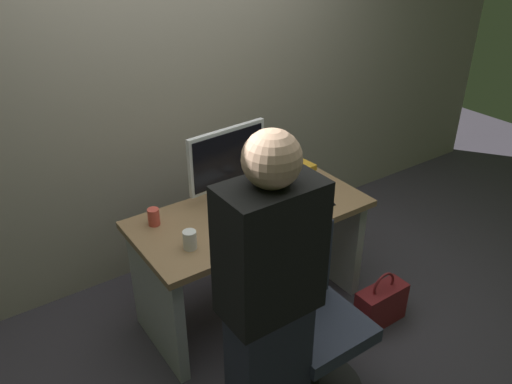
{
  "coord_description": "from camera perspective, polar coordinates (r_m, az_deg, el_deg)",
  "views": [
    {
      "loc": [
        -1.44,
        -2.13,
        2.29
      ],
      "look_at": [
        0.0,
        -0.05,
        0.89
      ],
      "focal_mm": 35.67,
      "sensor_mm": 36.0,
      "label": 1
    }
  ],
  "objects": [
    {
      "name": "ground_plane",
      "position": [
        3.44,
        -0.49,
        -12.69
      ],
      "size": [
        9.0,
        9.0,
        0.0
      ],
      "primitive_type": "plane",
      "color": "#3D3842"
    },
    {
      "name": "wall_back",
      "position": [
        3.4,
        -8.97,
        15.24
      ],
      "size": [
        6.4,
        0.1,
        3.0
      ],
      "primitive_type": "cube",
      "color": "#9E9384",
      "rests_on": "ground"
    },
    {
      "name": "cup_by_monitor",
      "position": [
        2.91,
        -11.4,
        -2.76
      ],
      "size": [
        0.07,
        0.07,
        0.1
      ],
      "primitive_type": "cylinder",
      "color": "#D84C3F",
      "rests_on": "desk"
    },
    {
      "name": "office_chair",
      "position": [
        2.71,
        6.27,
        -14.64
      ],
      "size": [
        0.52,
        0.52,
        0.94
      ],
      "color": "black",
      "rests_on": "ground"
    },
    {
      "name": "cell_phone",
      "position": [
        3.13,
        7.74,
        -0.93
      ],
      "size": [
        0.1,
        0.16,
        0.01
      ],
      "primitive_type": "cube",
      "rotation": [
        0.0,
        0.0,
        -0.25
      ],
      "color": "black",
      "rests_on": "desk"
    },
    {
      "name": "monitor",
      "position": [
        3.03,
        -3.19,
        3.59
      ],
      "size": [
        0.54,
        0.16,
        0.46
      ],
      "color": "silver",
      "rests_on": "desk"
    },
    {
      "name": "keyboard",
      "position": [
        2.89,
        -0.57,
        -3.22
      ],
      "size": [
        0.43,
        0.14,
        0.02
      ],
      "primitive_type": "cube",
      "rotation": [
        0.0,
        0.0,
        -0.03
      ],
      "color": "white",
      "rests_on": "desk"
    },
    {
      "name": "desk",
      "position": [
        3.13,
        -0.52,
        -5.71
      ],
      "size": [
        1.41,
        0.68,
        0.74
      ],
      "color": "#93704C",
      "rests_on": "ground"
    },
    {
      "name": "cup_near_keyboard",
      "position": [
        2.68,
        -7.43,
        -5.34
      ],
      "size": [
        0.07,
        0.07,
        0.1
      ],
      "primitive_type": "cylinder",
      "color": "silver",
      "rests_on": "desk"
    },
    {
      "name": "handbag",
      "position": [
        3.34,
        13.81,
        -12.16
      ],
      "size": [
        0.34,
        0.14,
        0.38
      ],
      "color": "maroon",
      "rests_on": "ground"
    },
    {
      "name": "person_at_desk",
      "position": [
        2.16,
        1.51,
        -13.02
      ],
      "size": [
        0.4,
        0.24,
        1.64
      ],
      "color": "#262838",
      "rests_on": "ground"
    },
    {
      "name": "mouse",
      "position": [
        3.04,
        3.94,
        -1.41
      ],
      "size": [
        0.06,
        0.1,
        0.03
      ],
      "primitive_type": "ellipsoid",
      "color": "white",
      "rests_on": "desk"
    },
    {
      "name": "book_stack",
      "position": [
        3.3,
        4.72,
        2.05
      ],
      "size": [
        0.23,
        0.17,
        0.13
      ],
      "color": "#594C72",
      "rests_on": "desk"
    }
  ]
}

